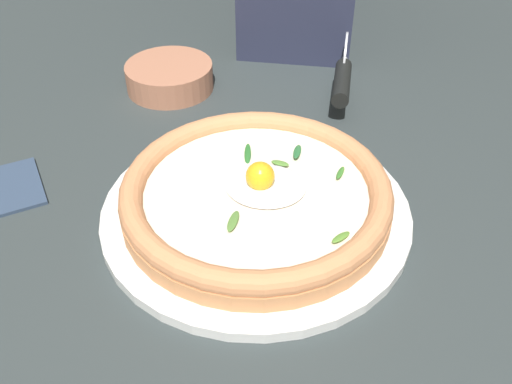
% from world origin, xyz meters
% --- Properties ---
extents(ground_plane, '(2.40, 2.40, 0.03)m').
position_xyz_m(ground_plane, '(0.00, 0.00, -0.01)').
color(ground_plane, '#333B3C').
rests_on(ground_plane, ground).
extents(pizza_plate, '(0.32, 0.32, 0.01)m').
position_xyz_m(pizza_plate, '(-0.05, -0.01, 0.01)').
color(pizza_plate, white).
rests_on(pizza_plate, ground).
extents(pizza, '(0.28, 0.28, 0.05)m').
position_xyz_m(pizza, '(-0.05, -0.01, 0.03)').
color(pizza, tan).
rests_on(pizza, pizza_plate).
extents(side_bowl, '(0.12, 0.12, 0.04)m').
position_xyz_m(side_bowl, '(0.11, -0.26, 0.02)').
color(side_bowl, '#BC7859').
rests_on(side_bowl, ground).
extents(pizza_cutter, '(0.02, 0.15, 0.07)m').
position_xyz_m(pizza_cutter, '(-0.13, -0.26, 0.04)').
color(pizza_cutter, silver).
rests_on(pizza_cutter, ground).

